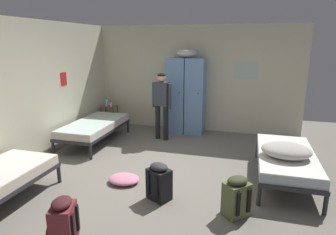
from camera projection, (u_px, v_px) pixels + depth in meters
The scene contains 14 objects.
ground_plane at pixel (164, 175), 5.05m from camera, with size 9.06×9.06×0.00m, color slate.
room_backdrop at pixel (122, 85), 6.35m from camera, with size 5.17×5.72×2.63m.
locker_bank at pixel (186, 94), 7.23m from camera, with size 0.90×0.55×2.07m.
shelf_unit at pixel (110, 114), 7.82m from camera, with size 0.38×0.30×0.57m.
bed_left_rear at pixel (94, 126), 6.58m from camera, with size 0.90×1.90×0.49m.
bed_right at pixel (286, 159), 4.76m from camera, with size 0.90×1.90×0.49m.
bedding_heap at pixel (286, 150), 4.53m from camera, with size 0.75×0.63×0.21m.
person_traveler at pixel (162, 100), 6.68m from camera, with size 0.48×0.26×1.55m.
water_bottle at pixel (107, 102), 7.78m from camera, with size 0.07×0.07×0.21m.
lotion_bottle at pixel (111, 104), 7.69m from camera, with size 0.05×0.05×0.15m.
backpack_olive at pixel (236, 197), 3.82m from camera, with size 0.42×0.42×0.55m.
backpack_black at pixel (160, 182), 4.23m from camera, with size 0.40×0.41×0.55m.
backpack_maroon at pixel (63, 222), 3.29m from camera, with size 0.39×0.38×0.55m.
clothes_pile_pink at pixel (124, 179), 4.76m from camera, with size 0.51×0.43×0.12m.
Camera 1 is at (1.33, -4.45, 2.22)m, focal length 31.36 mm.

